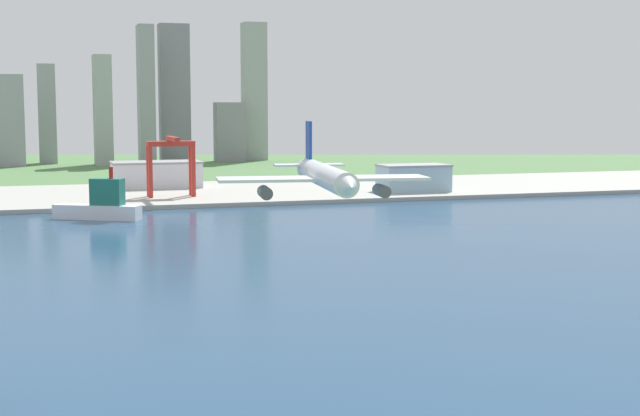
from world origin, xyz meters
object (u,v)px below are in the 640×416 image
object	(u,v)px
warehouse_main	(156,174)
warehouse_annex	(413,178)
airplane_landing	(325,177)
port_crane_red	(171,153)
ferry_boat	(101,205)

from	to	relation	value
warehouse_main	warehouse_annex	size ratio (longest dim) A/B	1.35
airplane_landing	warehouse_annex	size ratio (longest dim) A/B	1.06
warehouse_main	port_crane_red	bearing A→B (deg)	-89.77
warehouse_annex	airplane_landing	bearing A→B (deg)	-115.58
airplane_landing	warehouse_annex	bearing A→B (deg)	64.42
ferry_boat	warehouse_main	world-z (taller)	ferry_boat
warehouse_main	airplane_landing	bearing A→B (deg)	-93.60
airplane_landing	ferry_boat	bearing A→B (deg)	93.39
airplane_landing	port_crane_red	size ratio (longest dim) A/B	1.26
airplane_landing	port_crane_red	xyz separation A→B (m)	(26.87, 361.14, -13.92)
ferry_boat	port_crane_red	distance (m)	88.43
ferry_boat	port_crane_red	world-z (taller)	port_crane_red
port_crane_red	warehouse_annex	xyz separation A→B (m)	(141.19, -10.03, -16.34)
airplane_landing	warehouse_main	size ratio (longest dim) A/B	0.79
airplane_landing	ferry_boat	world-z (taller)	airplane_landing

